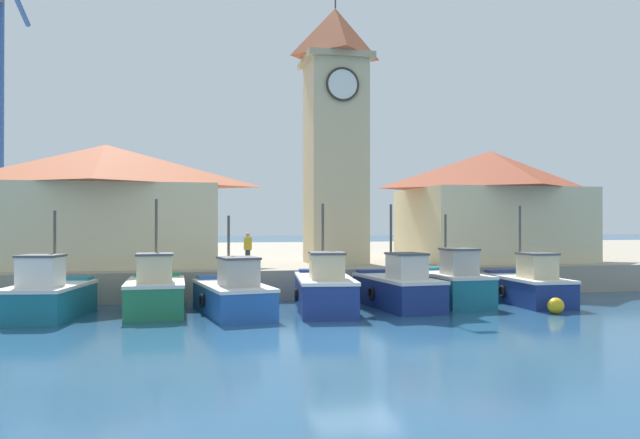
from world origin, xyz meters
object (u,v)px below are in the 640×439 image
object	(u,v)px
mooring_buoy	(556,306)
warehouse_right	(491,205)
port_crane_near	(0,138)
fishing_boat_mid_right	(452,285)
fishing_boat_left_outer	(155,292)
fishing_boat_mid_left	(324,290)
dock_worker_near_tower	(248,250)
warehouse_left	(106,204)
fishing_boat_center	(398,288)
fishing_boat_far_left	(48,296)
fishing_boat_right_inner	(528,286)
fishing_boat_left_inner	(233,294)
clock_tower	(335,128)

from	to	relation	value
mooring_buoy	warehouse_right	bearing A→B (deg)	74.47
port_crane_near	fishing_boat_mid_right	bearing A→B (deg)	-41.57
fishing_boat_left_outer	fishing_boat_mid_right	world-z (taller)	fishing_boat_left_outer
fishing_boat_mid_left	dock_worker_near_tower	bearing A→B (deg)	117.42
dock_worker_near_tower	warehouse_left	bearing A→B (deg)	152.96
fishing_boat_center	port_crane_near	world-z (taller)	port_crane_near
fishing_boat_far_left	fishing_boat_right_inner	bearing A→B (deg)	0.05
fishing_boat_far_left	warehouse_left	bearing A→B (deg)	82.57
fishing_boat_mid_left	warehouse_right	size ratio (longest dim) A/B	0.58
fishing_boat_left_inner	warehouse_left	xyz separation A→B (m)	(-5.40, 7.97, 3.51)
fishing_boat_mid_left	port_crane_near	bearing A→B (deg)	129.13
fishing_boat_mid_right	fishing_boat_right_inner	size ratio (longest dim) A/B	0.93
fishing_boat_right_inner	fishing_boat_left_outer	bearing A→B (deg)	178.65
fishing_boat_center	fishing_boat_far_left	bearing A→B (deg)	-179.78
warehouse_left	fishing_boat_center	bearing A→B (deg)	-32.48
fishing_boat_center	fishing_boat_right_inner	world-z (taller)	fishing_boat_center
fishing_boat_mid_right	fishing_boat_left_outer	bearing A→B (deg)	-179.16
fishing_boat_left_inner	port_crane_near	bearing A→B (deg)	122.97
fishing_boat_right_inner	port_crane_near	xyz separation A→B (m)	(-25.61, 20.46, 8.13)
fishing_boat_center	warehouse_right	world-z (taller)	warehouse_right
clock_tower	port_crane_near	xyz separation A→B (m)	(-19.26, 12.95, 0.65)
warehouse_left	clock_tower	bearing A→B (deg)	-0.43
warehouse_left	mooring_buoy	distance (m)	20.29
port_crane_near	warehouse_left	bearing A→B (deg)	-57.76
fishing_boat_center	warehouse_left	bearing A→B (deg)	147.52
fishing_boat_mid_right	mooring_buoy	xyz separation A→B (m)	(2.61, -3.31, -0.51)
fishing_boat_far_left	fishing_boat_right_inner	size ratio (longest dim) A/B	0.95
fishing_boat_mid_right	fishing_boat_right_inner	xyz separation A→B (m)	(3.13, -0.52, -0.08)
fishing_boat_center	warehouse_left	distance (m)	14.51
fishing_boat_left_outer	dock_worker_near_tower	xyz separation A→B (m)	(3.77, 3.98, 1.36)
fishing_boat_far_left	fishing_boat_left_outer	distance (m)	3.63
fishing_boat_left_outer	dock_worker_near_tower	size ratio (longest dim) A/B	2.63
fishing_boat_far_left	fishing_boat_left_inner	distance (m)	6.40
fishing_boat_right_inner	clock_tower	distance (m)	12.36
clock_tower	fishing_boat_left_outer	bearing A→B (deg)	-139.98
fishing_boat_left_inner	mooring_buoy	xyz separation A→B (m)	(11.59, -2.42, -0.43)
warehouse_right	fishing_boat_mid_right	bearing A→B (deg)	-126.98
fishing_boat_center	dock_worker_near_tower	xyz separation A→B (m)	(-5.49, 4.30, 1.38)
mooring_buoy	dock_worker_near_tower	size ratio (longest dim) A/B	0.37
fishing_boat_mid_left	fishing_boat_mid_right	size ratio (longest dim) A/B	1.23
fishing_boat_center	mooring_buoy	distance (m)	5.85
fishing_boat_left_outer	warehouse_left	bearing A→B (deg)	109.88
warehouse_left	fishing_boat_far_left	bearing A→B (deg)	-97.43
fishing_boat_mid_right	dock_worker_near_tower	xyz separation A→B (m)	(-7.98, 3.81, 1.33)
fishing_boat_right_inner	warehouse_left	world-z (taller)	warehouse_left
warehouse_left	dock_worker_near_tower	world-z (taller)	warehouse_left
fishing_boat_far_left	port_crane_near	bearing A→B (deg)	109.17
fishing_boat_center	warehouse_left	world-z (taller)	warehouse_left
fishing_boat_left_outer	mooring_buoy	world-z (taller)	fishing_boat_left_outer
fishing_boat_center	warehouse_left	size ratio (longest dim) A/B	0.48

